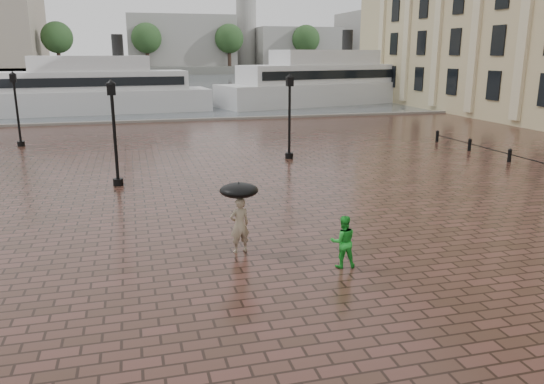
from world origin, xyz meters
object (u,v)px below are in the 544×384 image
at_px(street_lamps, 137,118).
at_px(ferry_near, 92,90).
at_px(adult_pedestrian, 240,225).
at_px(child_pedestrian, 343,242).
at_px(ferry_far, 325,82).

height_order(street_lamps, ferry_near, ferry_near).
relative_size(street_lamps, adult_pedestrian, 9.44).
bearing_deg(child_pedestrian, adult_pedestrian, -28.59).
xyz_separation_m(child_pedestrian, ferry_near, (-8.78, 41.72, 1.48)).
relative_size(street_lamps, ferry_far, 0.61).
height_order(adult_pedestrian, child_pedestrian, adult_pedestrian).
height_order(child_pedestrian, ferry_near, ferry_near).
xyz_separation_m(ferry_near, ferry_far, (24.76, 2.88, 0.24)).
distance_m(street_lamps, ferry_near, 25.63).
relative_size(adult_pedestrian, ferry_near, 0.07).
relative_size(child_pedestrian, ferry_far, 0.06).
height_order(street_lamps, ferry_far, ferry_far).
bearing_deg(ferry_near, child_pedestrian, -83.16).
bearing_deg(adult_pedestrian, child_pedestrian, 131.87).
bearing_deg(adult_pedestrian, ferry_near, -92.91).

